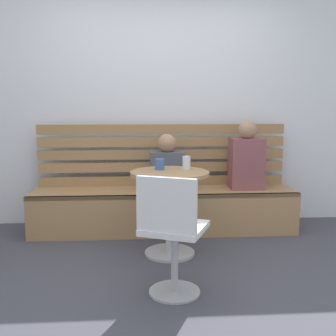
# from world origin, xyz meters

# --- Properties ---
(ground) EXTENTS (8.00, 8.00, 0.00)m
(ground) POSITION_xyz_m (0.00, 0.00, 0.00)
(ground) COLOR #42424C
(back_wall) EXTENTS (5.20, 0.10, 2.90)m
(back_wall) POSITION_xyz_m (0.00, 1.64, 1.45)
(back_wall) COLOR silver
(back_wall) RESTS_ON ground
(booth_bench) EXTENTS (2.70, 0.52, 0.44)m
(booth_bench) POSITION_xyz_m (0.00, 1.20, 0.22)
(booth_bench) COLOR #A87C51
(booth_bench) RESTS_ON ground
(booth_backrest) EXTENTS (2.65, 0.04, 0.66)m
(booth_backrest) POSITION_xyz_m (0.00, 1.44, 0.78)
(booth_backrest) COLOR #9A7249
(booth_backrest) RESTS_ON booth_bench
(cafe_table) EXTENTS (0.68, 0.68, 0.74)m
(cafe_table) POSITION_xyz_m (0.01, 0.53, 0.52)
(cafe_table) COLOR #ADADB2
(cafe_table) RESTS_ON ground
(white_chair) EXTENTS (0.53, 0.53, 0.85)m
(white_chair) POSITION_xyz_m (-0.03, -0.28, 0.46)
(white_chair) COLOR #ADADB2
(white_chair) RESTS_ON ground
(person_adult) EXTENTS (0.34, 0.22, 0.71)m
(person_adult) POSITION_xyz_m (0.86, 1.20, 0.76)
(person_adult) COLOR brown
(person_adult) RESTS_ON booth_bench
(person_child_left) EXTENTS (0.34, 0.22, 0.58)m
(person_child_left) POSITION_xyz_m (0.03, 1.18, 0.69)
(person_child_left) COLOR #4C515B
(person_child_left) RESTS_ON booth_bench
(cup_glass_tall) EXTENTS (0.07, 0.07, 0.12)m
(cup_glass_tall) POSITION_xyz_m (0.17, 0.63, 0.80)
(cup_glass_tall) COLOR silver
(cup_glass_tall) RESTS_ON cafe_table
(cup_mug_blue) EXTENTS (0.08, 0.08, 0.09)m
(cup_mug_blue) POSITION_xyz_m (-0.07, 0.64, 0.79)
(cup_mug_blue) COLOR #3D5B9E
(cup_mug_blue) RESTS_ON cafe_table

